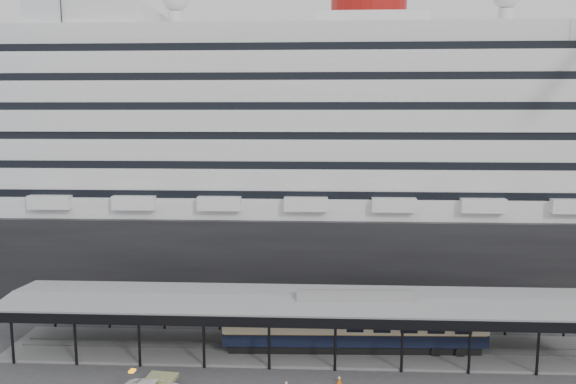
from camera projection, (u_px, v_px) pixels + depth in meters
The scene contains 6 objects.
ground at pixel (302, 374), 48.41m from camera, with size 200.00×200.00×0.00m, color #37373A.
cruise_ship at pixel (308, 142), 77.46m from camera, with size 130.00×30.00×43.90m.
platform_canopy at pixel (303, 326), 53.02m from camera, with size 56.00×9.18×5.30m.
pullman_carriage at pixel (354, 322), 52.72m from camera, with size 24.55×3.93×24.01m.
traffic_cone_left at pixel (286, 384), 46.09m from camera, with size 0.36×0.36×0.67m.
traffic_cone_mid at pixel (339, 379), 46.89m from camera, with size 0.43×0.43×0.72m.
Camera 1 is at (1.05, -45.70, 22.45)m, focal length 35.00 mm.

